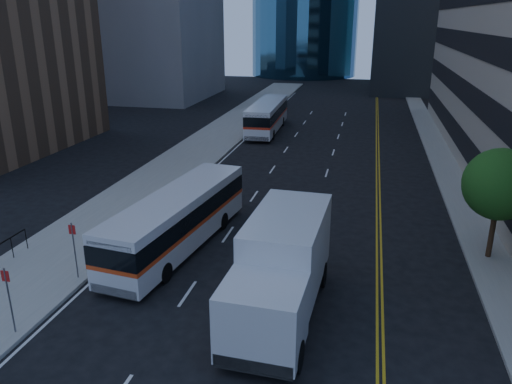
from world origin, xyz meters
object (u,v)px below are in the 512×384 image
street_tree (500,185)px  bus_rear (267,116)px  bus_front (178,219)px  box_truck (281,268)px

street_tree → bus_rear: 29.29m
bus_front → street_tree: bearing=15.2°
bus_front → box_truck: size_ratio=1.41×
bus_front → bus_rear: size_ratio=0.98×
street_tree → bus_front: (-14.37, -2.01, -2.14)m
bus_rear → box_truck: box_truck is taller
street_tree → bus_front: size_ratio=0.47×
bus_front → bus_rear: 26.79m
bus_front → bus_rear: bus_rear is taller
street_tree → bus_front: street_tree is taller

